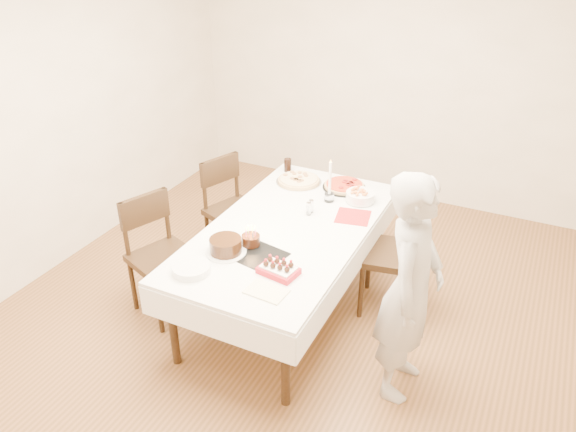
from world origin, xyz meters
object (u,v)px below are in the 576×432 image
at_px(chair_left_savory, 236,212).
at_px(pizza_white, 299,180).
at_px(cola_glass, 288,165).
at_px(taper_candle, 330,181).
at_px(pasta_bowl, 360,196).
at_px(chair_right_savory, 393,254).
at_px(birthday_cake, 251,236).
at_px(strawberry_box, 278,269).
at_px(dining_table, 288,268).
at_px(chair_left_dessert, 164,259).
at_px(pizza_pepperoni, 344,186).
at_px(layer_cake, 226,246).
at_px(person, 410,289).

distance_m(chair_left_savory, pizza_white, 0.64).
bearing_deg(cola_glass, taper_candle, -33.94).
distance_m(pasta_bowl, taper_candle, 0.29).
xyz_separation_m(chair_right_savory, birthday_cake, (-0.87, -0.71, 0.33)).
xyz_separation_m(taper_candle, cola_glass, (-0.57, 0.38, -0.13)).
distance_m(pizza_white, strawberry_box, 1.41).
xyz_separation_m(chair_left_savory, birthday_cake, (0.61, -0.80, 0.35)).
xyz_separation_m(chair_right_savory, taper_candle, (-0.62, 0.18, 0.43)).
bearing_deg(dining_table, chair_left_dessert, -151.55).
relative_size(pizza_pepperoni, strawberry_box, 1.45).
bearing_deg(dining_table, cola_glass, 116.10).
height_order(chair_left_dessert, birthday_cake, chair_left_dessert).
distance_m(layer_cake, birthday_cake, 0.20).
bearing_deg(dining_table, pizza_white, 109.10).
distance_m(cola_glass, strawberry_box, 1.64).
xyz_separation_m(chair_right_savory, chair_left_dessert, (-1.60, -0.83, -0.01)).
relative_size(pizza_white, taper_candle, 1.07).
bearing_deg(layer_cake, strawberry_box, -8.13).
bearing_deg(dining_table, pizza_pepperoni, 80.44).
bearing_deg(chair_left_dessert, birthday_cake, -150.08).
distance_m(dining_table, pizza_pepperoni, 0.93).
relative_size(chair_right_savory, layer_cake, 3.46).
relative_size(taper_candle, strawberry_box, 1.45).
xyz_separation_m(dining_table, chair_left_dessert, (-0.85, -0.46, 0.12)).
distance_m(taper_candle, cola_glass, 0.70).
height_order(dining_table, layer_cake, layer_cake).
bearing_deg(birthday_cake, cola_glass, 104.37).
relative_size(taper_candle, cola_glass, 3.05).
distance_m(dining_table, chair_left_savory, 0.88).
bearing_deg(chair_left_savory, chair_left_dessert, 103.38).
bearing_deg(person, chair_left_dessert, 90.39).
relative_size(dining_table, chair_left_savory, 2.22).
distance_m(chair_right_savory, pizza_pepperoni, 0.81).
bearing_deg(cola_glass, layer_cake, -81.52).
distance_m(chair_left_savory, layer_cake, 1.13).
distance_m(dining_table, chair_left_dessert, 0.98).
distance_m(dining_table, layer_cake, 0.71).
distance_m(person, birthday_cake, 1.19).
height_order(cola_glass, strawberry_box, cola_glass).
xyz_separation_m(chair_right_savory, pasta_bowl, (-0.39, 0.29, 0.29)).
xyz_separation_m(chair_left_dessert, person, (1.92, 0.04, 0.31)).
bearing_deg(chair_left_dessert, chair_left_savory, -75.93).
xyz_separation_m(dining_table, layer_cake, (-0.24, -0.51, 0.43)).
xyz_separation_m(pasta_bowl, birthday_cake, (-0.48, -1.00, 0.04)).
distance_m(person, cola_glass, 2.04).
bearing_deg(pizza_white, chair_left_dessert, -115.95).
bearing_deg(strawberry_box, cola_glass, 113.82).
bearing_deg(pizza_white, chair_right_savory, -21.33).
xyz_separation_m(dining_table, cola_glass, (-0.46, 0.93, 0.44)).
relative_size(person, strawberry_box, 6.16).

